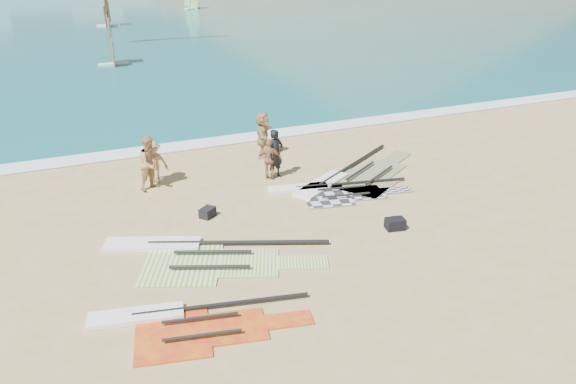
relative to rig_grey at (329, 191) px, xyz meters
name	(u,v)px	position (x,y,z in m)	size (l,w,h in m)	color
ground	(321,294)	(-3.05, -5.49, -0.05)	(300.00, 300.00, 0.00)	tan
surf_line	(193,145)	(-3.05, 6.81, -0.05)	(300.00, 1.20, 0.04)	white
rig_grey	(329,191)	(0.00, 0.00, 0.00)	(4.99, 2.45, 0.20)	#29292C
rig_green	(195,254)	(-5.39, -2.39, 0.00)	(6.09, 3.99, 0.21)	#6EB41E
rig_orange	(352,177)	(1.38, 0.82, 0.00)	(6.21, 4.54, 0.20)	orange
rig_red	(181,322)	(-6.49, -5.29, 0.00)	(5.13, 2.52, 0.20)	red
gear_bag_near	(207,213)	(-4.41, -0.19, 0.11)	(0.48, 0.35, 0.31)	black
gear_bag_far	(395,224)	(0.58, -3.26, 0.12)	(0.57, 0.40, 0.34)	black
person_wetsuit	(276,154)	(-1.17, 2.00, 0.87)	(0.67, 0.44, 1.84)	black
beachgoer_left	(151,163)	(-5.54, 2.78, 0.92)	(0.94, 0.73, 1.93)	tan
beachgoer_mid	(154,162)	(-5.35, 3.28, 0.74)	(1.02, 0.59, 1.58)	tan
beachgoer_back	(270,159)	(-1.40, 2.00, 0.71)	(0.89, 0.37, 1.51)	#A7714F
beachgoer_right	(263,134)	(-0.77, 4.33, 0.89)	(1.74, 0.55, 1.87)	tan
windsurfer_left	(111,49)	(-3.78, 26.43, 1.11)	(2.10, 2.56, 3.82)	white
windsurfer_centre	(107,14)	(-1.38, 48.30, 1.23)	(2.50, 2.81, 4.39)	white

